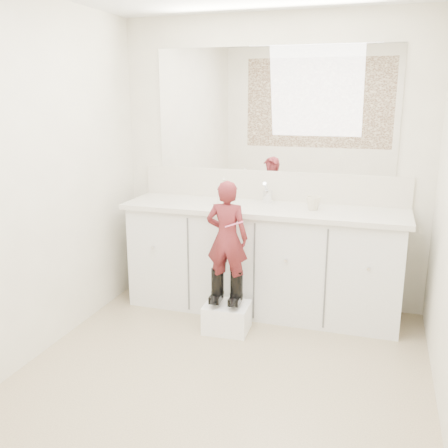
% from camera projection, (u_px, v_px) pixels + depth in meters
% --- Properties ---
extents(floor, '(3.00, 3.00, 0.00)m').
position_uv_depth(floor, '(216.00, 386.00, 3.11)').
color(floor, '#7E6A53').
rests_on(floor, ground).
extents(wall_back, '(2.60, 0.00, 2.60)m').
position_uv_depth(wall_back, '(272.00, 164.00, 4.20)').
color(wall_back, beige).
rests_on(wall_back, floor).
extents(wall_front, '(2.60, 0.00, 2.60)m').
position_uv_depth(wall_front, '(48.00, 296.00, 1.43)').
color(wall_front, beige).
rests_on(wall_front, floor).
extents(wall_left, '(0.00, 3.00, 3.00)m').
position_uv_depth(wall_left, '(23.00, 185.00, 3.19)').
color(wall_left, beige).
rests_on(wall_left, floor).
extents(vanity_cabinet, '(2.20, 0.55, 0.85)m').
position_uv_depth(vanity_cabinet, '(262.00, 261.00, 4.14)').
color(vanity_cabinet, silver).
rests_on(vanity_cabinet, floor).
extents(countertop, '(2.28, 0.58, 0.04)m').
position_uv_depth(countertop, '(263.00, 209.00, 4.01)').
color(countertop, beige).
rests_on(countertop, vanity_cabinet).
extents(backsplash, '(2.28, 0.03, 0.25)m').
position_uv_depth(backsplash, '(271.00, 186.00, 4.23)').
color(backsplash, beige).
rests_on(backsplash, countertop).
extents(mirror, '(2.00, 0.02, 1.00)m').
position_uv_depth(mirror, '(273.00, 110.00, 4.07)').
color(mirror, white).
rests_on(mirror, wall_back).
extents(dot_panel, '(2.00, 0.01, 1.20)m').
position_uv_depth(dot_panel, '(35.00, 137.00, 1.32)').
color(dot_panel, '#472819').
rests_on(dot_panel, wall_front).
extents(faucet, '(0.08, 0.08, 0.10)m').
position_uv_depth(faucet, '(268.00, 197.00, 4.15)').
color(faucet, silver).
rests_on(faucet, countertop).
extents(cup, '(0.13, 0.13, 0.11)m').
position_uv_depth(cup, '(313.00, 203.00, 3.88)').
color(cup, beige).
rests_on(cup, countertop).
extents(soap_bottle, '(0.13, 0.13, 0.22)m').
position_uv_depth(soap_bottle, '(224.00, 192.00, 4.05)').
color(soap_bottle, silver).
rests_on(soap_bottle, countertop).
extents(step_stool, '(0.35, 0.29, 0.21)m').
position_uv_depth(step_stool, '(227.00, 317.00, 3.82)').
color(step_stool, white).
rests_on(step_stool, floor).
extents(boot_left, '(0.11, 0.19, 0.28)m').
position_uv_depth(boot_left, '(218.00, 286.00, 3.78)').
color(boot_left, black).
rests_on(boot_left, step_stool).
extents(boot_right, '(0.11, 0.19, 0.28)m').
position_uv_depth(boot_right, '(236.00, 288.00, 3.74)').
color(boot_right, black).
rests_on(boot_right, step_stool).
extents(toddler, '(0.32, 0.22, 0.86)m').
position_uv_depth(toddler, '(227.00, 238.00, 3.66)').
color(toddler, maroon).
rests_on(toddler, step_stool).
extents(toothbrush, '(0.14, 0.02, 0.06)m').
position_uv_depth(toothbrush, '(234.00, 224.00, 3.56)').
color(toothbrush, '#EB5B8B').
rests_on(toothbrush, toddler).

